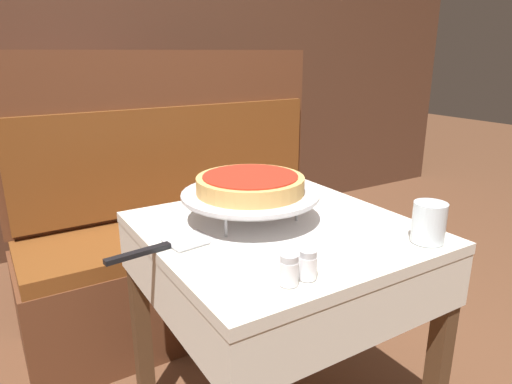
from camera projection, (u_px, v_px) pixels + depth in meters
name	position (u px, v px, depth m)	size (l,w,h in m)	color
dining_table_front	(280.00, 262.00, 1.29)	(0.71, 0.71, 0.73)	beige
dining_table_rear	(93.00, 164.00, 2.39)	(0.69, 0.69, 0.72)	red
booth_bench	(190.00, 246.00, 2.05)	(1.43, 0.47, 1.19)	brown
back_wall_panel	(97.00, 49.00, 2.66)	(6.00, 0.04, 2.40)	#4C2D1E
pizza_pan_stand	(250.00, 196.00, 1.27)	(0.38, 0.38, 0.09)	#ADADB2
deep_dish_pizza	(250.00, 184.00, 1.26)	(0.30, 0.30, 0.05)	tan
pizza_server	(165.00, 246.00, 1.11)	(0.28, 0.11, 0.01)	#BCBCC1
water_glass_near	(429.00, 222.00, 1.14)	(0.08, 0.08, 0.10)	silver
salt_shaker	(289.00, 270.00, 0.93)	(0.04, 0.04, 0.07)	silver
pepper_shaker	(308.00, 265.00, 0.96)	(0.04, 0.04, 0.06)	silver
condiment_caddy	(68.00, 137.00, 2.36)	(0.15, 0.15, 0.18)	black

